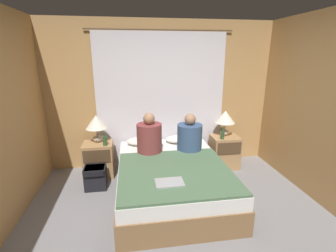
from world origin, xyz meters
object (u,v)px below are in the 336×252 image
lamp_right (225,118)px  beer_bottle_on_right_stand (223,134)px  beer_bottle_on_left_stand (105,140)px  bed (171,179)px  pillow_left (144,141)px  nightstand_right (224,152)px  pillow_right (182,139)px  nightstand_left (99,159)px  laptop_on_bed (169,183)px  lamp_left (96,123)px  backpack_on_floor (96,176)px  person_right_in_bed (190,136)px  person_left_in_bed (149,137)px

lamp_right → beer_bottle_on_right_stand: bearing=-119.5°
beer_bottle_on_left_stand → bed: bearing=-33.7°
bed → pillow_left: size_ratio=3.45×
nightstand_right → pillow_right: size_ratio=0.97×
nightstand_left → laptop_on_bed: bearing=-54.4°
lamp_left → beer_bottle_on_right_stand: bearing=-4.9°
nightstand_left → pillow_left: 0.80m
lamp_right → pillow_right: bearing=-179.1°
pillow_left → beer_bottle_on_right_stand: bearing=-7.2°
lamp_right → pillow_left: 1.45m
nightstand_right → beer_bottle_on_right_stand: 0.39m
nightstand_left → pillow_right: size_ratio=0.97×
laptop_on_bed → backpack_on_floor: (-0.97, 0.93, -0.33)m
pillow_left → person_right_in_bed: (0.68, -0.39, 0.17)m
nightstand_right → backpack_on_floor: bearing=-169.3°
lamp_right → pillow_left: bearing=-179.5°
person_left_in_bed → laptop_on_bed: 1.04m
bed → pillow_left: 0.92m
person_right_in_bed → nightstand_right: bearing=24.3°
person_left_in_bed → pillow_right: bearing=32.9°
lamp_right → beer_bottle_on_left_stand: lamp_right is taller
lamp_left → laptop_on_bed: (0.96, -1.41, -0.36)m
lamp_left → beer_bottle_on_left_stand: 0.32m
lamp_left → person_left_in_bed: (0.81, -0.40, -0.14)m
nightstand_left → person_left_in_bed: bearing=-22.0°
person_right_in_bed → beer_bottle_on_left_stand: size_ratio=2.82×
nightstand_left → person_right_in_bed: 1.54m
bed → beer_bottle_on_right_stand: beer_bottle_on_right_stand is taller
nightstand_right → backpack_on_floor: nightstand_right is taller
pillow_right → laptop_on_bed: size_ratio=1.78×
bed → nightstand_right: nightstand_right is taller
person_left_in_bed → beer_bottle_on_right_stand: size_ratio=2.93×
nightstand_right → beer_bottle_on_right_stand: size_ratio=2.63×
nightstand_right → lamp_left: 2.25m
nightstand_left → person_right_in_bed: person_right_in_bed is taller
nightstand_right → pillow_left: 1.44m
person_right_in_bed → beer_bottle_on_right_stand: person_right_in_bed is taller
person_right_in_bed → laptop_on_bed: size_ratio=1.82×
person_left_in_bed → beer_bottle_on_left_stand: size_ratio=2.99×
lamp_left → beer_bottle_on_left_stand: (0.13, -0.18, -0.24)m
lamp_left → backpack_on_floor: (-0.01, -0.48, -0.69)m
nightstand_left → pillow_right: (1.41, 0.06, 0.26)m
person_right_in_bed → bed: bearing=-130.9°
nightstand_right → beer_bottle_on_right_stand: beer_bottle_on_right_stand is taller
laptop_on_bed → backpack_on_floor: laptop_on_bed is taller
person_left_in_bed → person_right_in_bed: 0.63m
person_left_in_bed → bed: bearing=-56.9°
bed → person_right_in_bed: bearing=49.1°
pillow_left → laptop_on_bed: pillow_left is taller
pillow_right → beer_bottle_on_left_stand: 1.29m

